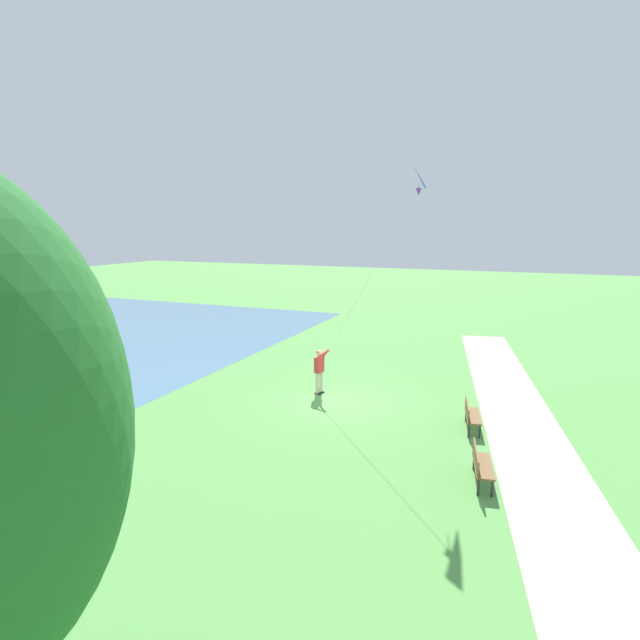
{
  "coord_description": "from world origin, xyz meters",
  "views": [
    {
      "loc": [
        -6.06,
        16.77,
        6.41
      ],
      "look_at": [
        0.57,
        0.71,
        3.18
      ],
      "focal_mm": 28.28,
      "sensor_mm": 36.0,
      "label": 1
    }
  ],
  "objects_px": {
    "park_bench_near_walkway": "(471,414)",
    "park_bench_far_walkway": "(480,463)",
    "flying_kite": "(413,182)",
    "person_kite_flyer": "(320,367)"
  },
  "relations": [
    {
      "from": "park_bench_near_walkway",
      "to": "flying_kite",
      "type": "bearing_deg",
      "value": -13.96
    },
    {
      "from": "person_kite_flyer",
      "to": "park_bench_near_walkway",
      "type": "height_order",
      "value": "person_kite_flyer"
    },
    {
      "from": "park_bench_far_walkway",
      "to": "park_bench_near_walkway",
      "type": "bearing_deg",
      "value": -80.17
    },
    {
      "from": "park_bench_near_walkway",
      "to": "park_bench_far_walkway",
      "type": "height_order",
      "value": "same"
    },
    {
      "from": "person_kite_flyer",
      "to": "park_bench_near_walkway",
      "type": "xyz_separation_m",
      "value": [
        -5.81,
        1.39,
        -0.54
      ]
    },
    {
      "from": "flying_kite",
      "to": "park_bench_near_walkway",
      "type": "xyz_separation_m",
      "value": [
        -2.23,
        0.55,
        -7.3
      ]
    },
    {
      "from": "person_kite_flyer",
      "to": "flying_kite",
      "type": "height_order",
      "value": "flying_kite"
    },
    {
      "from": "park_bench_near_walkway",
      "to": "park_bench_far_walkway",
      "type": "xyz_separation_m",
      "value": [
        -0.6,
        3.45,
        0.0
      ]
    },
    {
      "from": "person_kite_flyer",
      "to": "park_bench_near_walkway",
      "type": "relative_size",
      "value": 1.18
    },
    {
      "from": "flying_kite",
      "to": "park_bench_far_walkway",
      "type": "bearing_deg",
      "value": 125.22
    }
  ]
}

